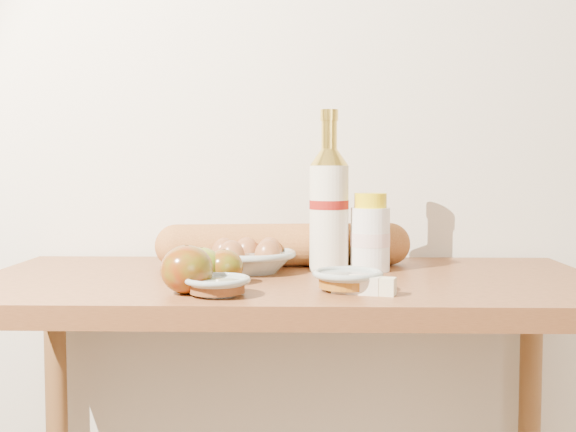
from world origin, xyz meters
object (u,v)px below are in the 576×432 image
(baguette, at_px, (284,245))
(table, at_px, (288,339))
(cream_bottle, at_px, (370,235))
(bourbon_bottle, at_px, (329,206))
(egg_bowl, at_px, (248,258))

(baguette, bearing_deg, table, -91.73)
(cream_bottle, bearing_deg, bourbon_bottle, 173.07)
(bourbon_bottle, distance_m, egg_bowl, 0.20)
(bourbon_bottle, bearing_deg, egg_bowl, -178.94)
(egg_bowl, bearing_deg, baguette, 51.19)
(table, height_order, baguette, baguette)
(bourbon_bottle, bearing_deg, table, -141.57)
(egg_bowl, distance_m, baguette, 0.11)
(cream_bottle, height_order, egg_bowl, cream_bottle)
(cream_bottle, bearing_deg, egg_bowl, 177.87)
(bourbon_bottle, xyz_separation_m, baguette, (-0.09, 0.07, -0.09))
(table, relative_size, egg_bowl, 5.29)
(bourbon_bottle, height_order, baguette, bourbon_bottle)
(table, relative_size, bourbon_bottle, 3.66)
(bourbon_bottle, height_order, egg_bowl, bourbon_bottle)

